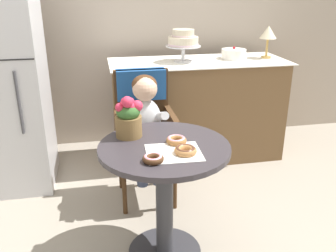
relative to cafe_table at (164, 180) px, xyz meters
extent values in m
plane|color=gray|center=(0.00, 0.00, -0.51)|extent=(8.00, 8.00, 0.00)
cube|color=#B2A393|center=(0.00, 1.85, 0.84)|extent=(4.80, 0.10, 2.70)
cylinder|color=#332D33|center=(0.00, 0.00, 0.20)|extent=(0.72, 0.72, 0.03)
cylinder|color=#333338|center=(0.00, 0.00, -0.16)|extent=(0.10, 0.10, 0.69)
cylinder|color=#333338|center=(0.00, 0.00, -0.50)|extent=(0.44, 0.44, 0.02)
cube|color=#472D19|center=(-0.02, 0.64, -0.04)|extent=(0.42, 0.42, 0.04)
cube|color=#472D19|center=(-0.02, 0.83, 0.22)|extent=(0.40, 0.04, 0.46)
cube|color=#472D19|center=(-0.21, 0.64, 0.08)|extent=(0.04, 0.38, 0.18)
cube|color=#472D19|center=(0.17, 0.64, 0.08)|extent=(0.04, 0.38, 0.18)
cube|color=#1E4C8C|center=(-0.02, 0.83, 0.34)|extent=(0.36, 0.11, 0.22)
cylinder|color=#472D19|center=(-0.20, 0.46, -0.28)|extent=(0.03, 0.03, 0.45)
cylinder|color=#472D19|center=(0.16, 0.46, -0.28)|extent=(0.03, 0.03, 0.45)
cylinder|color=#472D19|center=(-0.20, 0.82, -0.28)|extent=(0.03, 0.03, 0.45)
cylinder|color=#472D19|center=(0.16, 0.82, -0.28)|extent=(0.03, 0.03, 0.45)
ellipsoid|color=silver|center=(-0.02, 0.62, 0.14)|extent=(0.22, 0.16, 0.30)
sphere|color=#E0B293|center=(-0.02, 0.61, 0.36)|extent=(0.17, 0.17, 0.17)
ellipsoid|color=#4C2D19|center=(-0.02, 0.63, 0.38)|extent=(0.17, 0.17, 0.14)
cylinder|color=silver|center=(-0.11, 0.53, 0.19)|extent=(0.08, 0.23, 0.13)
sphere|color=#E0B293|center=(-0.11, 0.45, 0.12)|extent=(0.06, 0.06, 0.06)
cylinder|color=silver|center=(0.08, 0.53, 0.19)|extent=(0.08, 0.23, 0.13)
sphere|color=#E0B293|center=(0.07, 0.45, 0.12)|extent=(0.06, 0.06, 0.06)
cylinder|color=#3F4760|center=(-0.07, 0.54, 0.03)|extent=(0.09, 0.22, 0.09)
cylinder|color=#3F4760|center=(-0.07, 0.43, -0.14)|extent=(0.08, 0.08, 0.26)
cylinder|color=#3F4760|center=(0.04, 0.54, 0.03)|extent=(0.09, 0.22, 0.09)
cylinder|color=#3F4760|center=(0.04, 0.43, -0.14)|extent=(0.08, 0.08, 0.26)
cube|color=white|center=(0.03, -0.11, 0.21)|extent=(0.29, 0.25, 0.00)
torus|color=#4C2D19|center=(-0.09, -0.18, 0.23)|extent=(0.11, 0.11, 0.03)
torus|color=pink|center=(-0.09, -0.18, 0.24)|extent=(0.09, 0.09, 0.02)
torus|color=#AD7542|center=(0.09, -0.13, 0.23)|extent=(0.12, 0.12, 0.04)
torus|color=#512D1E|center=(0.09, -0.13, 0.24)|extent=(0.10, 0.10, 0.02)
torus|color=#936033|center=(0.07, 0.01, 0.23)|extent=(0.11, 0.11, 0.04)
torus|color=pink|center=(0.07, 0.01, 0.24)|extent=(0.10, 0.10, 0.02)
cylinder|color=brown|center=(-0.17, 0.16, 0.27)|extent=(0.15, 0.15, 0.12)
ellipsoid|color=#38662D|center=(-0.17, 0.16, 0.36)|extent=(0.14, 0.14, 0.10)
sphere|color=#D82D4C|center=(-0.12, 0.15, 0.39)|extent=(0.06, 0.06, 0.06)
sphere|color=#D82D4C|center=(-0.16, 0.19, 0.41)|extent=(0.05, 0.05, 0.05)
sphere|color=#D82D4C|center=(-0.19, 0.21, 0.41)|extent=(0.05, 0.05, 0.05)
sphere|color=#D82D4C|center=(-0.20, 0.17, 0.40)|extent=(0.05, 0.05, 0.05)
sphere|color=#D82D4C|center=(-0.22, 0.14, 0.39)|extent=(0.05, 0.05, 0.05)
sphere|color=#D82D4C|center=(-0.18, 0.13, 0.43)|extent=(0.06, 0.06, 0.06)
sphere|color=#D82D4C|center=(-0.16, 0.14, 0.39)|extent=(0.06, 0.06, 0.06)
cube|color=brown|center=(0.55, 1.30, -0.06)|extent=(1.50, 0.56, 0.90)
cube|color=white|center=(0.55, 1.30, 0.39)|extent=(1.56, 0.62, 0.01)
cylinder|color=silver|center=(0.41, 1.30, 0.40)|extent=(0.16, 0.16, 0.01)
cylinder|color=silver|center=(0.41, 1.30, 0.46)|extent=(0.03, 0.03, 0.12)
cylinder|color=silver|center=(0.41, 1.30, 0.53)|extent=(0.30, 0.30, 0.01)
cylinder|color=beige|center=(0.41, 1.30, 0.57)|extent=(0.25, 0.25, 0.08)
cylinder|color=silver|center=(0.41, 1.30, 0.54)|extent=(0.26, 0.26, 0.01)
cylinder|color=beige|center=(0.41, 1.30, 0.64)|extent=(0.18, 0.18, 0.06)
cylinder|color=silver|center=(0.41, 1.30, 0.61)|extent=(0.19, 0.19, 0.01)
cylinder|color=white|center=(0.89, 1.35, 0.43)|extent=(0.22, 0.22, 0.09)
sphere|color=red|center=(0.89, 1.35, 0.49)|extent=(0.02, 0.02, 0.02)
cylinder|color=#B28C47|center=(1.19, 1.32, 0.40)|extent=(0.09, 0.09, 0.01)
cylinder|color=#B28C47|center=(1.19, 1.32, 0.49)|extent=(0.02, 0.02, 0.16)
cone|color=beige|center=(1.19, 1.32, 0.62)|extent=(0.15, 0.15, 0.11)
cube|color=silver|center=(-1.05, 1.10, 0.34)|extent=(0.64, 0.60, 1.70)
cylinder|color=#3F3F44|center=(-0.87, 0.79, 0.26)|extent=(0.02, 0.02, 0.45)
camera|label=1|loc=(-0.33, -1.78, 1.03)|focal=39.24mm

